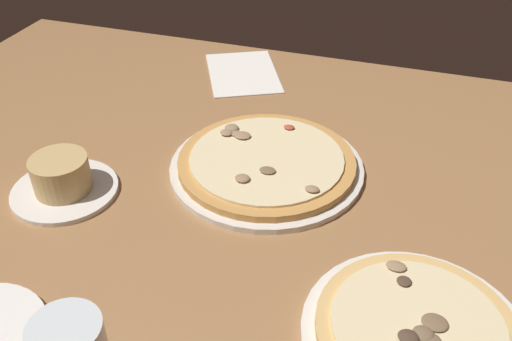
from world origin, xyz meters
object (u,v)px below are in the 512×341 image
paper_menu (243,73)px  ramekin_on_saucer (62,180)px  pizza_side (416,332)px  pizza_main (266,164)px

paper_menu → ramekin_on_saucer: bearing=48.3°
pizza_side → paper_menu: pizza_side is taller
ramekin_on_saucer → pizza_main: bearing=-151.0°
pizza_main → paper_menu: 35.52cm
pizza_main → ramekin_on_saucer: 31.81cm
pizza_main → ramekin_on_saucer: (27.79, 15.43, 1.27)cm
pizza_main → pizza_side: same height
pizza_side → ramekin_on_saucer: bearing=-11.5°
pizza_side → pizza_main: bearing=-45.2°
pizza_side → paper_menu: (41.46, -58.44, -1.05)cm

